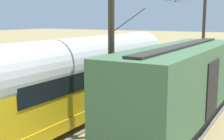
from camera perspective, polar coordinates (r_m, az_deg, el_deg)
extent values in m
plane|color=#9E8956|center=(16.46, 13.36, -9.26)|extent=(220.00, 220.00, 0.00)
cube|color=slate|center=(16.45, 13.37, -9.09)|extent=(2.80, 80.00, 0.10)
cube|color=#59544C|center=(16.62, 10.99, -8.48)|extent=(0.07, 80.00, 0.08)
cube|color=#59544C|center=(16.25, 15.84, -9.10)|extent=(0.07, 80.00, 0.08)
cube|color=slate|center=(18.37, -1.60, -6.85)|extent=(2.80, 80.00, 0.10)
cube|color=#59544C|center=(18.72, -3.49, -6.26)|extent=(0.07, 80.00, 0.08)
cube|color=#59544C|center=(17.99, 0.36, -6.90)|extent=(0.07, 80.00, 0.08)
cube|color=#2D2316|center=(48.17, 18.79, 2.93)|extent=(2.50, 0.24, 0.08)
cube|color=#2D2316|center=(47.54, 18.63, 2.85)|extent=(2.50, 0.24, 0.08)
cube|color=#2D2316|center=(46.91, 18.47, 2.78)|extent=(2.50, 0.24, 0.08)
cube|color=#2D2316|center=(46.27, 18.31, 2.70)|extent=(2.50, 0.24, 0.08)
cube|color=#2D2316|center=(45.64, 18.14, 2.62)|extent=(2.50, 0.24, 0.08)
cube|color=gold|center=(16.93, -4.40, -6.00)|extent=(2.65, 14.78, 0.55)
cube|color=gold|center=(16.75, -4.43, -3.52)|extent=(2.55, 14.78, 0.95)
cube|color=gold|center=(16.55, -4.48, -0.15)|extent=(2.55, 14.78, 1.05)
cylinder|color=#B7B7B2|center=(16.47, -4.50, 1.65)|extent=(2.65, 14.48, 2.65)
cylinder|color=gold|center=(23.01, 5.93, 0.68)|extent=(2.55, 2.55, 2.55)
cube|color=black|center=(17.31, -8.01, 0.21)|extent=(0.04, 12.41, 0.80)
cube|color=black|center=(15.86, -0.61, -0.54)|extent=(0.04, 12.41, 0.80)
cylinder|color=black|center=(20.47, 3.18, 9.29)|extent=(0.07, 5.24, 1.75)
cylinder|color=black|center=(14.04, -18.05, -10.39)|extent=(0.10, 0.76, 0.76)
cylinder|color=black|center=(13.06, -13.73, -11.71)|extent=(0.10, 0.76, 0.76)
cylinder|color=black|center=(21.24, 1.22, -3.17)|extent=(0.10, 0.76, 0.76)
cylinder|color=black|center=(20.61, 4.73, -3.59)|extent=(0.10, 0.76, 0.76)
cube|color=#477047|center=(15.12, 12.82, -1.77)|extent=(2.90, 12.08, 3.20)
cube|color=#332D28|center=(14.89, 13.05, 4.51)|extent=(0.70, 10.87, 0.08)
cube|color=black|center=(15.56, 12.57, -8.28)|extent=(2.70, 12.08, 0.36)
cube|color=black|center=(14.81, 18.26, -3.26)|extent=(0.06, 2.20, 2.56)
cylinder|color=black|center=(19.33, 18.42, -4.82)|extent=(0.10, 0.84, 0.84)
cylinder|color=black|center=(19.65, 14.32, -4.40)|extent=(0.10, 0.84, 0.84)
cylinder|color=#423323|center=(28.46, 16.66, 6.00)|extent=(0.28, 0.28, 7.34)
sphere|color=#334733|center=(29.19, 11.76, 12.41)|extent=(0.16, 0.16, 0.16)
cylinder|color=#423323|center=(13.22, -0.14, 2.76)|extent=(0.28, 0.28, 7.34)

